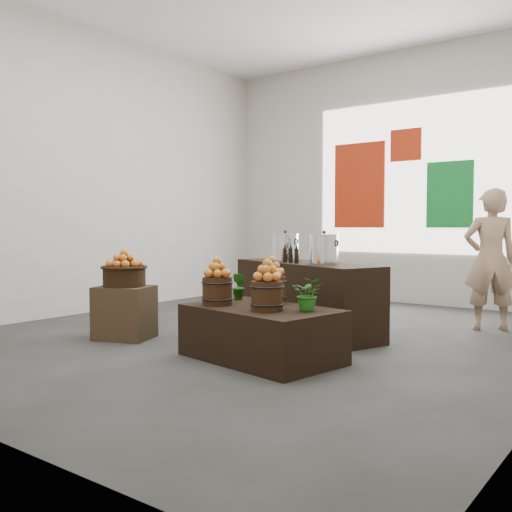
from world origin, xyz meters
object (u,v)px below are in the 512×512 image
Objects in this scene: crate at (125,312)px; counter at (306,298)px; wicker_basket at (124,277)px; stock_pot_left at (285,248)px; display_table at (261,333)px; stock_pot_center at (324,250)px; shopper at (490,260)px.

counter is at bearing 45.31° from crate.
stock_pot_left is at bearing 56.59° from wicker_basket.
wicker_basket reaches higher than display_table.
crate is at bearing -142.32° from stock_pot_center.
display_table is (1.77, 0.09, -0.04)m from crate.
stock_pot_left is 1.00× the size of stock_pot_center.
counter is (1.42, 1.44, -0.27)m from wicker_basket.
counter is (1.42, 1.44, 0.12)m from crate.
stock_pot_center is at bearing 37.68° from wicker_basket.
crate is 1.25× the size of wicker_basket.
shopper is at bearing 33.79° from stock_pot_left.
stock_pot_left and stock_pot_center have the same top height.
crate is 2.28m from stock_pot_center.
crate is 0.41× the size of display_table.
stock_pot_center is at bearing 0.00° from counter.
wicker_basket is at bearing -142.32° from stock_pot_center.
stock_pot_left is at bearing 56.59° from crate.
stock_pot_left is at bearing 180.00° from counter.
counter is at bearing 12.44° from shopper.
crate is 1.87× the size of stock_pot_center.
stock_pot_left reaches higher than wicker_basket.
crate is at bearing 0.00° from wicker_basket.
stock_pot_left is 0.18× the size of shopper.
counter reaches higher than display_table.
counter reaches higher than crate.
stock_pot_left is at bearing 3.77° from shopper.
counter is 2.23m from shopper.
wicker_basket is 4.22m from shopper.
shopper is (1.27, 2.82, 0.59)m from display_table.
wicker_basket is 1.92m from stock_pot_left.
stock_pot_center reaches higher than counter.
stock_pot_left is (1.04, 1.58, 0.29)m from wicker_basket.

